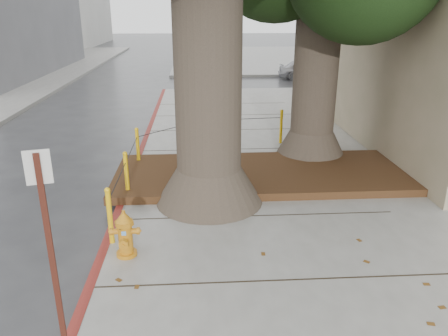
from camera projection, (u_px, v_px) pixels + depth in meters
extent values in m
plane|color=#28282B|center=(238.00, 291.00, 5.99)|extent=(140.00, 140.00, 0.00)
cube|color=slate|center=(278.00, 58.00, 34.47)|extent=(16.00, 20.00, 0.15)
cube|color=maroon|center=(120.00, 211.00, 8.19)|extent=(0.14, 26.00, 0.16)
cube|color=black|center=(262.00, 174.00, 9.63)|extent=(6.40, 2.60, 0.16)
cone|color=#4C3F33|center=(209.00, 184.00, 8.34)|extent=(2.04, 2.04, 0.70)
cylinder|color=#4C3F33|center=(208.00, 77.00, 7.64)|extent=(1.20, 1.20, 4.22)
cone|color=#4C3F33|center=(311.00, 144.00, 10.84)|extent=(1.77, 1.77, 0.70)
cylinder|color=#4C3F33|center=(316.00, 70.00, 10.22)|extent=(1.04, 1.04, 3.84)
cylinder|color=yellow|center=(110.00, 217.00, 6.80)|extent=(0.08, 0.08, 0.90)
sphere|color=yellow|center=(107.00, 190.00, 6.65)|extent=(0.09, 0.09, 0.09)
cylinder|color=yellow|center=(127.00, 176.00, 8.49)|extent=(0.08, 0.08, 0.90)
sphere|color=yellow|center=(125.00, 154.00, 8.33)|extent=(0.09, 0.09, 0.09)
cylinder|color=yellow|center=(138.00, 148.00, 10.18)|extent=(0.08, 0.08, 0.90)
sphere|color=yellow|center=(137.00, 129.00, 10.02)|extent=(0.09, 0.09, 0.09)
cylinder|color=yellow|center=(201.00, 130.00, 11.67)|extent=(0.08, 0.08, 0.90)
sphere|color=yellow|center=(201.00, 114.00, 11.52)|extent=(0.09, 0.09, 0.09)
cylinder|color=yellow|center=(281.00, 127.00, 11.99)|extent=(0.08, 0.08, 0.90)
sphere|color=yellow|center=(282.00, 111.00, 11.84)|extent=(0.09, 0.09, 0.09)
cylinder|color=black|center=(118.00, 180.00, 7.55)|extent=(0.02, 1.80, 0.02)
cylinder|color=black|center=(132.00, 149.00, 9.24)|extent=(0.02, 1.80, 0.02)
cylinder|color=black|center=(171.00, 128.00, 10.83)|extent=(1.51, 1.51, 0.02)
cylinder|color=black|center=(242.00, 119.00, 11.74)|extent=(2.20, 0.22, 0.02)
cylinder|color=orange|center=(127.00, 253.00, 6.59)|extent=(0.31, 0.31, 0.06)
cylinder|color=orange|center=(126.00, 238.00, 6.50)|extent=(0.21, 0.21, 0.48)
cylinder|color=orange|center=(124.00, 223.00, 6.41)|extent=(0.28, 0.28, 0.07)
cone|color=orange|center=(124.00, 217.00, 6.38)|extent=(0.26, 0.26, 0.13)
cylinder|color=orange|center=(123.00, 212.00, 6.35)|extent=(0.05, 0.05, 0.05)
cylinder|color=orange|center=(116.00, 231.00, 6.45)|extent=(0.13, 0.09, 0.09)
cylinder|color=orange|center=(133.00, 231.00, 6.46)|extent=(0.13, 0.09, 0.09)
cylinder|color=orange|center=(124.00, 242.00, 6.39)|extent=(0.13, 0.13, 0.12)
cube|color=#5999D8|center=(124.00, 234.00, 6.35)|extent=(0.07, 0.00, 0.07)
cube|color=#471911|center=(53.00, 265.00, 4.23)|extent=(0.07, 0.07, 2.31)
cube|color=silver|center=(38.00, 167.00, 3.89)|extent=(0.23, 0.07, 0.32)
imported|color=#A7A6AB|center=(309.00, 69.00, 24.01)|extent=(3.45, 1.77, 1.12)
imported|color=#9C1D0E|center=(368.00, 66.00, 24.36)|extent=(4.04, 1.49, 1.32)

